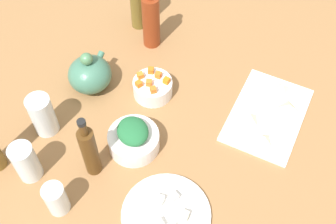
{
  "coord_description": "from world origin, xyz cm",
  "views": [
    {
      "loc": [
        -67.83,
        -31.47,
        109.9
      ],
      "look_at": [
        0.0,
        0.0,
        8.0
      ],
      "focal_mm": 45.42,
      "sensor_mm": 36.0,
      "label": 1
    }
  ],
  "objects_px": {
    "plate_tofu": "(166,215)",
    "drinking_glass_2": "(26,162)",
    "cutting_board": "(267,115)",
    "bottle_1": "(151,21)",
    "bowl_carrots": "(153,88)",
    "bottle_3": "(89,151)",
    "teapot": "(90,74)",
    "drinking_glass_0": "(43,115)",
    "bowl_greens": "(134,141)",
    "bottle_0": "(138,0)",
    "drinking_glass_1": "(56,199)"
  },
  "relations": [
    {
      "from": "plate_tofu",
      "to": "drinking_glass_2",
      "type": "xyz_separation_m",
      "value": [
        -0.05,
        0.4,
        0.06
      ]
    },
    {
      "from": "cutting_board",
      "to": "bottle_1",
      "type": "height_order",
      "value": "bottle_1"
    },
    {
      "from": "bowl_carrots",
      "to": "bottle_1",
      "type": "relative_size",
      "value": 0.52
    },
    {
      "from": "bottle_1",
      "to": "bottle_3",
      "type": "height_order",
      "value": "bottle_1"
    },
    {
      "from": "teapot",
      "to": "drinking_glass_0",
      "type": "bearing_deg",
      "value": 170.23
    },
    {
      "from": "bottle_1",
      "to": "bowl_greens",
      "type": "bearing_deg",
      "value": -160.65
    },
    {
      "from": "teapot",
      "to": "bottle_3",
      "type": "bearing_deg",
      "value": -148.0
    },
    {
      "from": "cutting_board",
      "to": "bowl_carrots",
      "type": "height_order",
      "value": "bowl_carrots"
    },
    {
      "from": "bowl_greens",
      "to": "bowl_carrots",
      "type": "relative_size",
      "value": 1.19
    },
    {
      "from": "cutting_board",
      "to": "bottle_1",
      "type": "xyz_separation_m",
      "value": [
        0.14,
        0.47,
        0.1
      ]
    },
    {
      "from": "bottle_3",
      "to": "drinking_glass_2",
      "type": "height_order",
      "value": "bottle_3"
    },
    {
      "from": "bottle_0",
      "to": "plate_tofu",
      "type": "bearing_deg",
      "value": -147.4
    },
    {
      "from": "cutting_board",
      "to": "plate_tofu",
      "type": "distance_m",
      "value": 0.45
    },
    {
      "from": "plate_tofu",
      "to": "bowl_greens",
      "type": "relative_size",
      "value": 1.6
    },
    {
      "from": "drinking_glass_2",
      "to": "bowl_greens",
      "type": "bearing_deg",
      "value": -47.78
    },
    {
      "from": "plate_tofu",
      "to": "drinking_glass_0",
      "type": "distance_m",
      "value": 0.46
    },
    {
      "from": "bottle_1",
      "to": "drinking_glass_2",
      "type": "relative_size",
      "value": 1.87
    },
    {
      "from": "bowl_carrots",
      "to": "bottle_1",
      "type": "xyz_separation_m",
      "value": [
        0.2,
        0.1,
        0.08
      ]
    },
    {
      "from": "drinking_glass_2",
      "to": "bowl_carrots",
      "type": "bearing_deg",
      "value": -24.31
    },
    {
      "from": "cutting_board",
      "to": "drinking_glass_0",
      "type": "distance_m",
      "value": 0.68
    },
    {
      "from": "bowl_greens",
      "to": "bowl_carrots",
      "type": "height_order",
      "value": "bowl_greens"
    },
    {
      "from": "bowl_carrots",
      "to": "drinking_glass_1",
      "type": "distance_m",
      "value": 0.46
    },
    {
      "from": "bottle_3",
      "to": "bottle_1",
      "type": "bearing_deg",
      "value": 8.12
    },
    {
      "from": "bowl_carrots",
      "to": "drinking_glass_1",
      "type": "xyz_separation_m",
      "value": [
        -0.46,
        0.05,
        0.02
      ]
    },
    {
      "from": "bowl_greens",
      "to": "teapot",
      "type": "height_order",
      "value": "teapot"
    },
    {
      "from": "bottle_1",
      "to": "drinking_glass_1",
      "type": "height_order",
      "value": "bottle_1"
    },
    {
      "from": "cutting_board",
      "to": "bottle_3",
      "type": "height_order",
      "value": "bottle_3"
    },
    {
      "from": "bowl_greens",
      "to": "cutting_board",
      "type": "bearing_deg",
      "value": -49.81
    },
    {
      "from": "bottle_1",
      "to": "bowl_carrots",
      "type": "bearing_deg",
      "value": -152.98
    },
    {
      "from": "cutting_board",
      "to": "bowl_greens",
      "type": "relative_size",
      "value": 2.08
    },
    {
      "from": "drinking_glass_0",
      "to": "drinking_glass_1",
      "type": "height_order",
      "value": "drinking_glass_0"
    },
    {
      "from": "cutting_board",
      "to": "bowl_carrots",
      "type": "distance_m",
      "value": 0.37
    },
    {
      "from": "bowl_carrots",
      "to": "drinking_glass_2",
      "type": "bearing_deg",
      "value": 155.69
    },
    {
      "from": "plate_tofu",
      "to": "bowl_carrots",
      "type": "xyz_separation_m",
      "value": [
        0.36,
        0.21,
        0.02
      ]
    },
    {
      "from": "plate_tofu",
      "to": "drinking_glass_2",
      "type": "distance_m",
      "value": 0.4
    },
    {
      "from": "plate_tofu",
      "to": "bottle_0",
      "type": "distance_m",
      "value": 0.75
    },
    {
      "from": "teapot",
      "to": "drinking_glass_1",
      "type": "distance_m",
      "value": 0.43
    },
    {
      "from": "plate_tofu",
      "to": "drinking_glass_0",
      "type": "xyz_separation_m",
      "value": [
        0.1,
        0.44,
        0.06
      ]
    },
    {
      "from": "drinking_glass_0",
      "to": "bottle_1",
      "type": "bearing_deg",
      "value": -15.12
    },
    {
      "from": "plate_tofu",
      "to": "bowl_carrots",
      "type": "relative_size",
      "value": 1.9
    },
    {
      "from": "bowl_carrots",
      "to": "drinking_glass_1",
      "type": "height_order",
      "value": "drinking_glass_1"
    },
    {
      "from": "cutting_board",
      "to": "bowl_carrots",
      "type": "xyz_separation_m",
      "value": [
        -0.07,
        0.36,
        0.02
      ]
    },
    {
      "from": "bottle_1",
      "to": "drinking_glass_1",
      "type": "relative_size",
      "value": 2.34
    },
    {
      "from": "plate_tofu",
      "to": "bowl_greens",
      "type": "bearing_deg",
      "value": 48.44
    },
    {
      "from": "drinking_glass_2",
      "to": "bottle_3",
      "type": "bearing_deg",
      "value": -60.27
    },
    {
      "from": "plate_tofu",
      "to": "drinking_glass_0",
      "type": "relative_size",
      "value": 1.72
    },
    {
      "from": "bottle_0",
      "to": "bottle_3",
      "type": "xyz_separation_m",
      "value": [
        -0.59,
        -0.16,
        -0.02
      ]
    },
    {
      "from": "bowl_greens",
      "to": "drinking_glass_1",
      "type": "bearing_deg",
      "value": 159.89
    },
    {
      "from": "bottle_1",
      "to": "drinking_glass_1",
      "type": "distance_m",
      "value": 0.67
    },
    {
      "from": "teapot",
      "to": "drinking_glass_1",
      "type": "relative_size",
      "value": 1.53
    }
  ]
}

